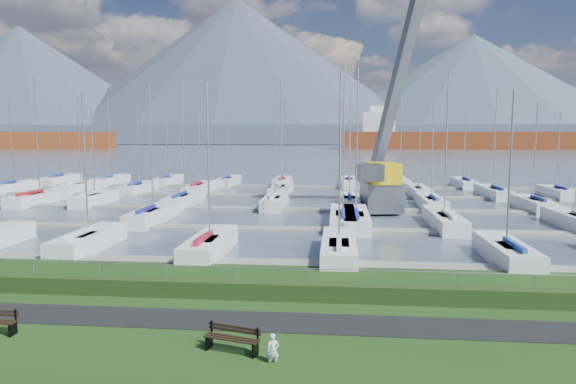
# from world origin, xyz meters

# --- Properties ---
(path) EXTENTS (160.00, 2.00, 0.04)m
(path) POSITION_xyz_m (0.00, -3.00, 0.01)
(path) COLOR black
(path) RESTS_ON grass
(water) EXTENTS (800.00, 540.00, 0.20)m
(water) POSITION_xyz_m (0.00, 260.00, -0.40)
(water) COLOR #465567
(hedge) EXTENTS (80.00, 0.70, 0.70)m
(hedge) POSITION_xyz_m (0.00, -0.40, 0.35)
(hedge) COLOR #203513
(hedge) RESTS_ON grass
(fence) EXTENTS (80.00, 0.04, 0.04)m
(fence) POSITION_xyz_m (0.00, 0.00, 1.20)
(fence) COLOR #97989F
(fence) RESTS_ON grass
(foothill) EXTENTS (900.00, 80.00, 12.00)m
(foothill) POSITION_xyz_m (0.00, 330.00, 6.00)
(foothill) COLOR #4A586C
(foothill) RESTS_ON water
(mountains) EXTENTS (1190.00, 360.00, 115.00)m
(mountains) POSITION_xyz_m (7.35, 404.62, 46.68)
(mountains) COLOR #3B4456
(mountains) RESTS_ON water
(docks) EXTENTS (90.00, 41.60, 0.25)m
(docks) POSITION_xyz_m (0.00, 26.00, -0.22)
(docks) COLOR slate
(docks) RESTS_ON water
(bench_right) EXTENTS (1.85, 0.88, 0.85)m
(bench_right) POSITION_xyz_m (-0.02, -5.59, 0.42)
(bench_right) COLOR black
(bench_right) RESTS_ON grass
(person) EXTENTS (0.43, 0.36, 1.03)m
(person) POSITION_xyz_m (1.32, -6.22, 0.51)
(person) COLOR silver
(person) RESTS_ON grass
(crane) EXTENTS (6.62, 13.19, 22.35)m
(crane) POSITION_xyz_m (7.50, 25.93, 5.33)
(crane) COLOR slate
(crane) RESTS_ON water
(cargo_ship_mid) EXTENTS (106.82, 21.76, 21.50)m
(cargo_ship_mid) POSITION_xyz_m (53.98, 215.13, 3.48)
(cargo_ship_mid) COLOR maroon
(cargo_ship_mid) RESTS_ON water
(sailboat_fleet) EXTENTS (74.91, 49.74, 13.57)m
(sailboat_fleet) POSITION_xyz_m (-2.35, 29.16, 5.42)
(sailboat_fleet) COLOR navy
(sailboat_fleet) RESTS_ON water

